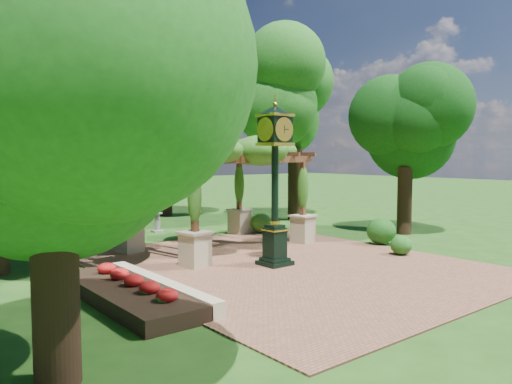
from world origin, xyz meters
TOP-DOWN VIEW (x-y plane):
  - ground at (0.00, 0.00)m, footprint 120.00×120.00m
  - brick_plaza at (0.00, 1.00)m, footprint 10.00×12.00m
  - border_wall at (-4.60, 0.50)m, footprint 0.35×5.00m
  - flower_bed at (-5.50, 0.50)m, footprint 1.50×5.00m
  - pedestal_clock at (-0.32, 1.18)m, footprint 1.00×1.00m
  - pergola at (0.14, 4.72)m, footprint 7.11×5.14m
  - sundial at (0.14, 9.65)m, footprint 0.51×0.51m
  - shrub_front at (4.05, -0.32)m, footprint 0.91×0.91m
  - shrub_mid at (5.24, 1.40)m, footprint 1.35×1.35m
  - shrub_back at (3.40, 6.35)m, footprint 1.11×1.11m
  - tree_north at (3.42, 14.91)m, footprint 4.75×4.75m
  - tree_east_far at (7.95, 9.05)m, footprint 4.73×4.73m
  - tree_east_near at (8.24, 2.44)m, footprint 3.63×3.63m
  - tree_southwest at (-8.05, -2.76)m, footprint 4.34×4.34m

SIDE VIEW (x-z plane):
  - ground at x=0.00m, z-range 0.00..0.00m
  - brick_plaza at x=0.00m, z-range 0.00..0.04m
  - flower_bed at x=-5.50m, z-range 0.00..0.36m
  - border_wall at x=-4.60m, z-range 0.00..0.40m
  - shrub_front at x=4.05m, z-range 0.04..0.69m
  - sundial at x=0.14m, z-range -0.05..0.81m
  - shrub_back at x=3.40m, z-range 0.04..0.88m
  - shrub_mid at x=5.24m, z-range 0.04..1.03m
  - pedestal_clock at x=-0.32m, z-range 0.49..5.46m
  - pergola at x=0.14m, z-range 1.31..5.40m
  - tree_southwest at x=-8.05m, z-range 1.29..8.22m
  - tree_east_near at x=8.24m, z-range 1.39..8.91m
  - tree_north at x=3.42m, z-range 1.50..9.53m
  - tree_east_far at x=7.95m, z-range 1.83..11.65m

